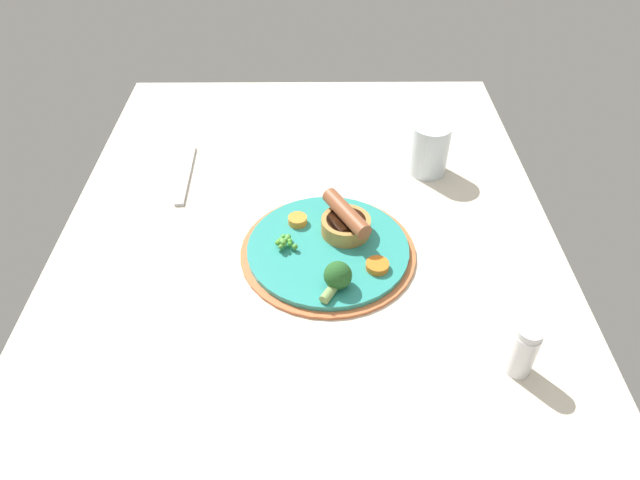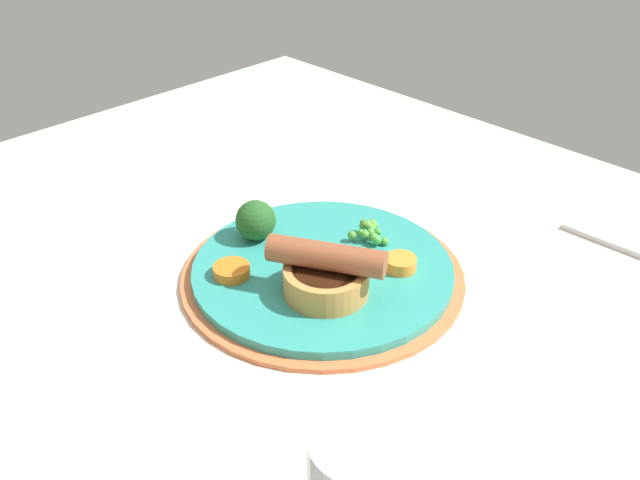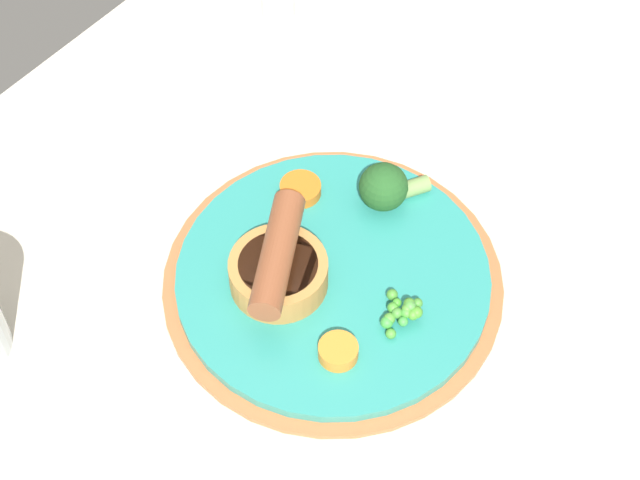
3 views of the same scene
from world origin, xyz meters
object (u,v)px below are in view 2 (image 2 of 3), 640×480
at_px(pea_pile, 369,230).
at_px(broccoli_floret_near, 255,220).
at_px(dinner_plate, 323,272).
at_px(carrot_slice_0, 232,271).
at_px(carrot_slice_3, 400,263).
at_px(sausage_pudding, 326,273).

distance_m(pea_pile, broccoli_floret_near, 0.12).
height_order(dinner_plate, carrot_slice_0, carrot_slice_0).
bearing_deg(carrot_slice_3, dinner_plate, -139.27).
relative_size(dinner_plate, carrot_slice_0, 7.88).
bearing_deg(carrot_slice_3, carrot_slice_0, -131.00).
xyz_separation_m(sausage_pudding, broccoli_floret_near, (-0.12, 0.02, -0.00)).
bearing_deg(dinner_plate, sausage_pudding, -41.14).
relative_size(dinner_plate, carrot_slice_3, 8.96).
distance_m(carrot_slice_0, carrot_slice_3, 0.16).
relative_size(sausage_pudding, pea_pile, 2.69).
bearing_deg(carrot_slice_0, broccoli_floret_near, 120.74).
bearing_deg(broccoli_floret_near, pea_pile, 73.00).
relative_size(carrot_slice_0, carrot_slice_3, 1.14).
distance_m(dinner_plate, pea_pile, 0.07).
distance_m(sausage_pudding, carrot_slice_0, 0.09).
xyz_separation_m(dinner_plate, carrot_slice_3, (0.06, 0.05, 0.01)).
bearing_deg(sausage_pudding, carrot_slice_0, -0.69).
xyz_separation_m(dinner_plate, carrot_slice_0, (-0.05, -0.07, 0.01)).
relative_size(pea_pile, carrot_slice_0, 1.13).
xyz_separation_m(broccoli_floret_near, carrot_slice_3, (0.14, 0.06, -0.01)).
bearing_deg(dinner_plate, pea_pile, 90.08).
height_order(sausage_pudding, broccoli_floret_near, sausage_pudding).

